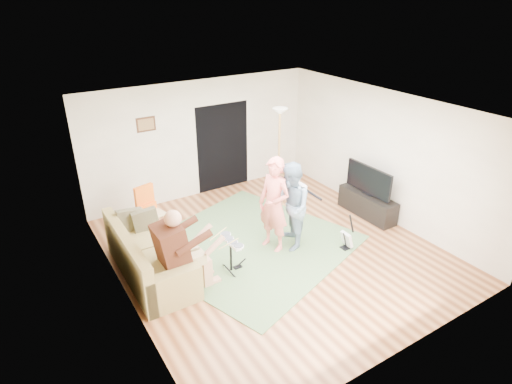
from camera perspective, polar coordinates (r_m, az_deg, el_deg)
floor at (r=8.20m, az=2.33°, el=-7.68°), size 6.00×6.00×0.00m
walls at (r=7.55m, az=2.51°, el=0.92°), size 5.50×6.00×2.70m
ceiling at (r=7.09m, az=2.72°, el=10.88°), size 6.00×6.00×0.00m
window_blinds at (r=6.64m, az=-18.46°, el=-2.21°), size 0.00×2.05×2.05m
doorway at (r=10.30m, az=-4.44°, el=5.97°), size 2.10×0.00×2.10m
picture_frame at (r=9.39m, az=-14.46°, el=8.73°), size 0.42×0.03×0.32m
area_rug at (r=8.34m, az=-0.88°, el=-6.96°), size 4.35×4.29×0.02m
sofa at (r=7.60m, az=-14.51°, el=-8.87°), size 0.92×2.24×0.90m
drummer at (r=7.04m, az=-9.58°, el=-8.68°), size 0.96×0.53×1.47m
drum_kit at (r=7.50m, az=-3.36°, el=-8.65°), size 0.35×0.63×0.65m
singer at (r=7.82m, az=2.42°, el=-1.72°), size 0.60×0.76×1.82m
microphone at (r=7.73m, az=3.71°, el=1.60°), size 0.06×0.06×0.24m
guitarist at (r=7.91m, az=4.64°, el=-1.98°), size 0.89×0.99×1.69m
guitar_held at (r=7.89m, az=5.89°, el=0.35°), size 0.15×0.60×0.26m
guitar_spare at (r=8.30m, az=12.04°, el=-6.16°), size 0.26×0.23×0.72m
torchiere_lamp at (r=9.69m, az=3.14°, el=7.27°), size 0.38×0.38×2.12m
dining_chair at (r=8.80m, az=-13.77°, el=-3.28°), size 0.52×0.54×1.00m
tv_cabinet at (r=9.58m, az=14.60°, el=-1.63°), size 0.40×1.40×0.50m
television at (r=9.29m, az=14.79°, el=1.59°), size 0.06×1.20×0.59m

